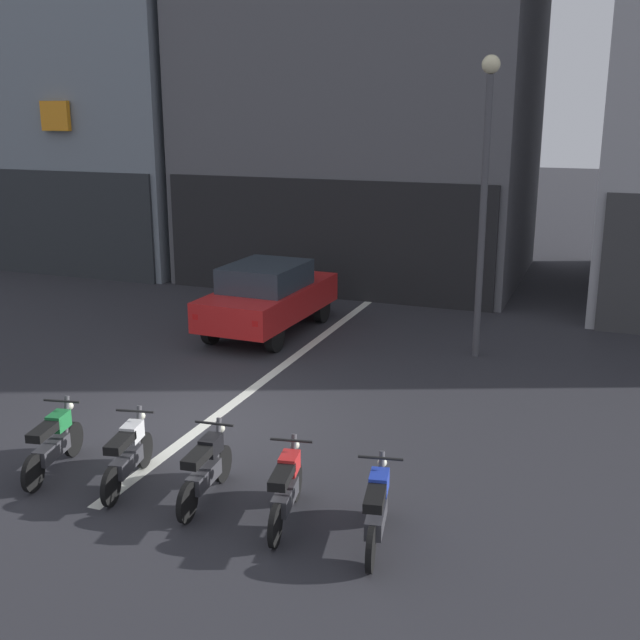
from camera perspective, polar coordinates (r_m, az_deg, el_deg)
ground_plane at (r=13.21m, az=-8.30°, el=-7.50°), size 120.00×120.00×0.00m
lane_centre_line at (r=18.37m, az=0.74°, el=-0.77°), size 0.20×18.00×0.01m
building_corner_left at (r=28.92m, az=-15.92°, el=18.32°), size 9.04×7.96×13.84m
car_red_crossing_near at (r=18.03m, az=-3.78°, el=1.78°), size 1.91×4.16×1.64m
street_lamp at (r=16.15m, az=11.85°, el=10.12°), size 0.36×0.36×6.01m
motorcycle_green_row_leftmost at (r=11.93m, az=-18.73°, el=-8.37°), size 0.55×1.65×0.98m
motorcycle_white_row_left_mid at (r=11.27m, az=-13.74°, el=-9.39°), size 0.55×1.65×0.98m
motorcycle_black_row_centre at (r=10.66m, az=-8.27°, el=-10.55°), size 0.55×1.67×0.98m
motorcycle_red_row_right_mid at (r=10.07m, az=-2.47°, el=-12.04°), size 0.55×1.66×0.98m
motorcycle_blue_row_rightmost at (r=9.62m, az=4.14°, el=-13.44°), size 0.55×1.66×0.98m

